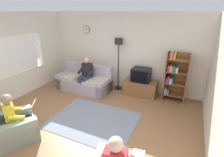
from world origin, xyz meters
TOP-DOWN VIEW (x-y plane):
  - ground_plane at (0.00, 0.00)m, footprint 12.00×12.00m
  - back_wall_assembly at (-0.00, 2.66)m, footprint 6.20×0.17m
  - left_wall_assembly at (-2.86, 0.03)m, footprint 0.12×5.80m
  - couch at (-1.11, 1.76)m, footprint 1.92×0.92m
  - tv_stand at (0.82, 2.25)m, footprint 1.10×0.56m
  - tv at (0.82, 2.23)m, footprint 0.60×0.49m
  - bookshelf at (1.86, 2.32)m, footprint 0.68×0.36m
  - floor_lamp at (-0.05, 2.35)m, footprint 0.28×0.28m
  - armchair_near_window at (-1.13, -1.11)m, footprint 1.13×1.16m
  - area_rug at (0.14, 0.23)m, footprint 2.20×1.70m
  - person_on_couch at (-0.98, 1.65)m, footprint 0.52×0.54m
  - person_in_left_armchair at (-1.08, -1.03)m, footprint 0.61×0.63m

SIDE VIEW (x-z plane):
  - ground_plane at x=0.00m, z-range 0.00..0.00m
  - area_rug at x=0.14m, z-range 0.00..0.01m
  - tv_stand at x=0.82m, z-range 0.00..0.50m
  - armchair_near_window at x=-1.13m, z-range -0.16..0.74m
  - couch at x=-1.11m, z-range -0.14..0.76m
  - person_in_left_armchair at x=-1.08m, z-range 0.04..1.16m
  - person_on_couch at x=-0.98m, z-range 0.08..1.32m
  - tv at x=0.82m, z-range 0.50..0.94m
  - bookshelf at x=1.86m, z-range 0.04..1.63m
  - left_wall_assembly at x=-2.86m, z-range -0.01..2.69m
  - back_wall_assembly at x=0.00m, z-range 0.00..2.70m
  - floor_lamp at x=-0.05m, z-range 0.53..2.38m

